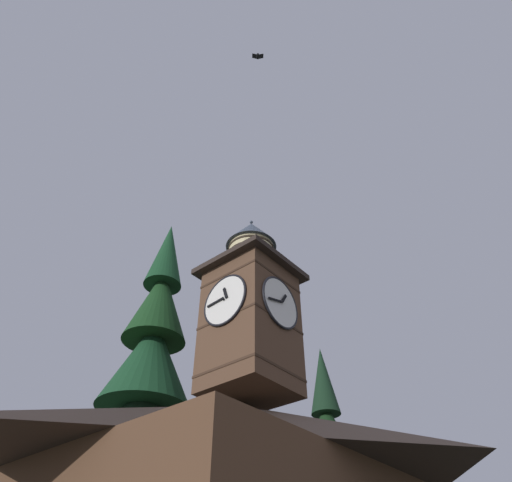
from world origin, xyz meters
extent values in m
pyramid|color=#2D231E|center=(-0.39, -0.12, 6.84)|extent=(14.89, 12.24, 3.13)
cube|color=brown|center=(0.03, 0.76, 11.12)|extent=(3.07, 3.07, 5.43)
cube|color=#3C291C|center=(0.03, 0.76, 9.06)|extent=(3.11, 3.11, 0.10)
cube|color=#3C291C|center=(0.03, 0.76, 11.09)|extent=(3.11, 3.11, 0.10)
cube|color=#3C291C|center=(0.03, 0.76, 13.13)|extent=(3.11, 3.11, 0.10)
cylinder|color=white|center=(0.03, 2.32, 11.85)|extent=(2.17, 0.10, 2.17)
torus|color=black|center=(0.03, 2.34, 11.85)|extent=(2.27, 0.10, 2.27)
cube|color=black|center=(-0.12, 2.42, 12.08)|extent=(0.40, 0.04, 0.52)
cube|color=black|center=(0.46, 2.42, 11.73)|extent=(0.88, 0.04, 0.31)
sphere|color=black|center=(0.03, 2.43, 11.85)|extent=(0.10, 0.10, 0.10)
cylinder|color=white|center=(1.59, 0.76, 11.85)|extent=(0.10, 2.17, 2.17)
torus|color=black|center=(1.62, 0.76, 11.85)|extent=(0.10, 2.27, 2.27)
cube|color=black|center=(1.69, 0.84, 12.11)|extent=(0.04, 0.28, 0.55)
cube|color=black|center=(1.69, 0.31, 11.89)|extent=(0.04, 0.89, 0.15)
sphere|color=black|center=(1.70, 0.76, 11.85)|extent=(0.10, 0.10, 0.10)
cube|color=#2D231E|center=(0.03, 0.76, 13.96)|extent=(3.77, 3.77, 0.25)
cylinder|color=beige|center=(0.03, 0.76, 14.82)|extent=(2.09, 2.09, 1.47)
cylinder|color=#2D2319|center=(0.03, 0.76, 14.27)|extent=(2.15, 2.15, 0.10)
cylinder|color=#2D2319|center=(0.03, 0.76, 14.63)|extent=(2.15, 2.15, 0.10)
cylinder|color=#2D2319|center=(0.03, 0.76, 15.00)|extent=(2.15, 2.15, 0.10)
cylinder|color=#2D2319|center=(0.03, 0.76, 15.37)|extent=(2.15, 2.15, 0.10)
cone|color=#384251|center=(0.03, 0.76, 16.30)|extent=(2.39, 2.39, 1.50)
sphere|color=#424C5B|center=(0.03, 0.76, 17.15)|extent=(0.16, 0.16, 0.16)
cone|color=#19321F|center=(1.29, -3.93, 7.87)|extent=(4.94, 4.94, 4.41)
cone|color=#163E22|center=(1.29, -3.93, 10.76)|extent=(3.92, 3.92, 4.13)
cone|color=#173B1A|center=(1.29, -3.93, 13.72)|extent=(2.89, 2.89, 3.97)
cone|color=#163F22|center=(1.29, -3.93, 16.75)|extent=(1.87, 1.87, 3.96)
cone|color=#163317|center=(-9.51, -1.86, 9.92)|extent=(2.82, 2.82, 3.55)
cone|color=black|center=(-9.51, -1.86, 12.90)|extent=(1.66, 1.66, 4.00)
ellipsoid|color=black|center=(4.32, 4.77, 22.28)|extent=(0.33, 0.32, 0.17)
cube|color=black|center=(4.40, 4.67, 22.28)|extent=(0.33, 0.33, 0.13)
cube|color=black|center=(4.23, 4.87, 22.28)|extent=(0.33, 0.33, 0.13)
camera|label=1|loc=(12.72, 11.72, 1.87)|focal=32.32mm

